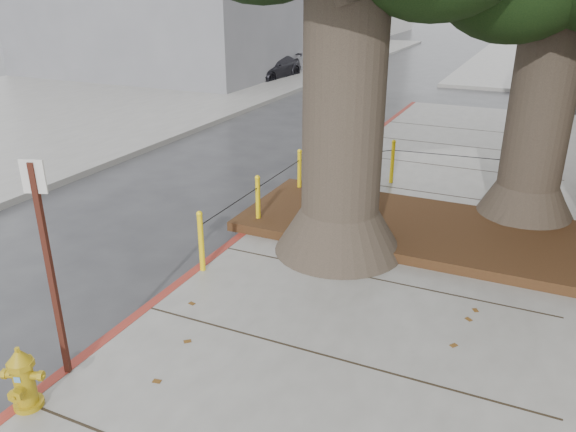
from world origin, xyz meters
The scene contains 8 objects.
ground centered at (0.00, 0.00, 0.00)m, with size 140.00×140.00×0.00m, color #28282B.
sidewalk_opposite centered at (-14.00, 10.00, 0.07)m, with size 14.00×60.00×0.15m, color slate.
curb_red centered at (-2.00, 2.50, 0.07)m, with size 0.14×26.00×0.16m, color maroon.
planter_bed centered at (0.90, 3.90, 0.23)m, with size 6.40×2.60×0.16m, color black.
bollard_ring centered at (-0.87, 4.38, 0.66)m, with size 3.79×5.39×0.95m.
fire_hydrant centered at (-1.90, -2.02, 0.49)m, with size 0.37×0.37×0.70m.
signpost centered at (-1.95, -1.44, 1.52)m, with size 0.23×0.10×2.42m.
car_dark centered at (-9.49, 19.02, 0.54)m, with size 1.51×3.71×1.08m, color black.
Camera 1 is at (2.35, -5.03, 4.07)m, focal length 35.00 mm.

